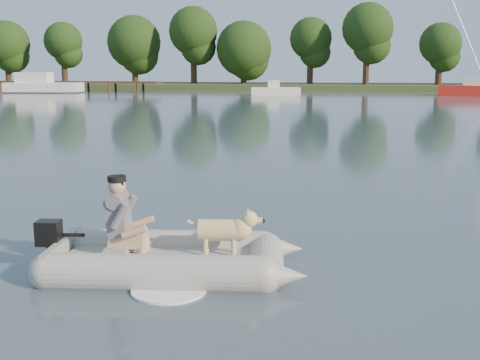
% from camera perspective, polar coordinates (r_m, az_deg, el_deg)
% --- Properties ---
extents(water, '(160.00, 160.00, 0.00)m').
position_cam_1_polar(water, '(7.68, -1.72, -8.57)').
color(water, '#50636C').
rests_on(water, ground).
extents(shore_bank, '(160.00, 12.00, 0.70)m').
position_cam_1_polar(shore_bank, '(69.16, 8.65, 8.71)').
color(shore_bank, '#47512D').
rests_on(shore_bank, water).
extents(dock, '(18.00, 2.00, 1.04)m').
position_cam_1_polar(dock, '(65.20, -15.32, 8.57)').
color(dock, '#4C331E').
rests_on(dock, water).
extents(treeline, '(75.85, 7.35, 9.27)m').
position_cam_1_polar(treeline, '(68.27, 10.02, 12.96)').
color(treeline, '#332316').
rests_on(treeline, shore_bank).
extents(dinghy, '(4.66, 3.44, 1.30)m').
position_cam_1_polar(dinghy, '(7.53, -6.56, -4.65)').
color(dinghy, gray).
rests_on(dinghy, water).
extents(man, '(0.74, 0.66, 1.00)m').
position_cam_1_polar(man, '(7.67, -11.35, -3.17)').
color(man, slate).
rests_on(man, dinghy).
extents(dog, '(0.90, 0.41, 0.58)m').
position_cam_1_polar(dog, '(7.53, -1.93, -5.13)').
color(dog, '#D3BD7A').
rests_on(dog, dinghy).
extents(outboard_motor, '(0.42, 0.32, 0.73)m').
position_cam_1_polar(outboard_motor, '(8.00, -17.60, -6.11)').
color(outboard_motor, black).
rests_on(outboard_motor, dinghy).
extents(cabin_cruiser, '(7.86, 3.60, 2.35)m').
position_cam_1_polar(cabin_cruiser, '(62.16, -18.12, 8.78)').
color(cabin_cruiser, white).
rests_on(cabin_cruiser, water).
extents(motorboat, '(4.78, 2.50, 1.92)m').
position_cam_1_polar(motorboat, '(54.61, 3.39, 8.96)').
color(motorboat, white).
rests_on(motorboat, water).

